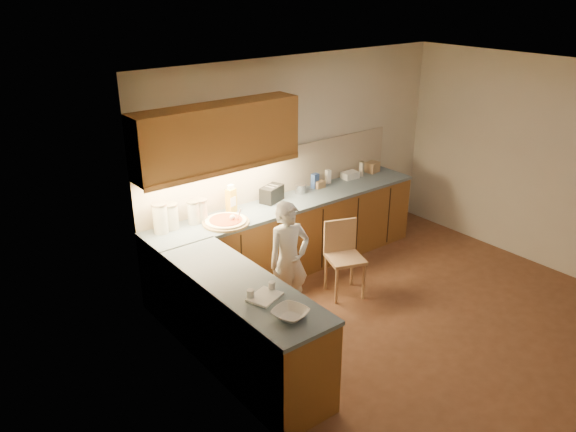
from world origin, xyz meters
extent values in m
plane|color=brown|center=(0.00, 0.00, 0.00)|extent=(4.50, 4.50, 0.00)
cube|color=beige|center=(0.00, 2.00, 1.30)|extent=(4.50, 0.04, 2.60)
cube|color=beige|center=(-2.25, 0.00, 1.30)|extent=(0.04, 4.00, 2.60)
cube|color=beige|center=(2.25, 0.00, 1.30)|extent=(0.04, 4.00, 2.60)
cube|color=white|center=(0.00, 0.00, 2.60)|extent=(4.50, 4.00, 0.04)
cube|color=brown|center=(-0.38, 1.70, 0.44)|extent=(3.75, 0.60, 0.88)
cube|color=brown|center=(-1.95, 0.40, 0.44)|extent=(0.60, 2.00, 0.88)
cube|color=#4D5F6F|center=(-0.37, 1.70, 0.90)|extent=(3.77, 0.62, 0.04)
cube|color=#4D5F6F|center=(-1.95, 0.40, 0.90)|extent=(0.62, 2.02, 0.04)
cube|color=black|center=(-1.90, 1.40, 0.44)|extent=(0.02, 0.01, 0.80)
cube|color=black|center=(-1.30, 1.40, 0.44)|extent=(0.02, 0.01, 0.80)
cube|color=black|center=(-0.70, 1.40, 0.44)|extent=(0.02, 0.01, 0.80)
cube|color=black|center=(-0.10, 1.40, 0.44)|extent=(0.02, 0.01, 0.80)
cube|color=black|center=(0.50, 1.40, 0.44)|extent=(0.02, 0.01, 0.80)
cube|color=black|center=(1.10, 1.40, 0.44)|extent=(0.02, 0.01, 0.80)
cube|color=#BDAC93|center=(-0.38, 1.99, 1.21)|extent=(3.75, 0.02, 0.58)
cube|color=brown|center=(-1.27, 1.82, 1.85)|extent=(1.95, 0.35, 0.70)
cube|color=brown|center=(-1.27, 1.65, 1.50)|extent=(1.95, 0.02, 0.06)
cylinder|color=tan|center=(-1.35, 1.61, 0.93)|extent=(0.52, 0.52, 0.02)
cylinder|color=#FBEBC5|center=(-1.35, 1.61, 0.95)|extent=(0.46, 0.46, 0.02)
cylinder|color=#BE3719|center=(-1.35, 1.61, 0.96)|extent=(0.37, 0.37, 0.01)
sphere|color=white|center=(-1.29, 1.57, 0.99)|extent=(0.07, 0.07, 0.07)
cylinder|color=white|center=(-1.25, 1.50, 1.02)|extent=(0.03, 0.12, 0.21)
imported|color=white|center=(-1.06, 0.85, 0.66)|extent=(0.52, 0.38, 1.33)
cylinder|color=tan|center=(-0.49, 0.71, 0.22)|extent=(0.04, 0.04, 0.44)
cylinder|color=tan|center=(-0.18, 0.59, 0.22)|extent=(0.04, 0.04, 0.44)
cylinder|color=tan|center=(-0.37, 1.02, 0.22)|extent=(0.04, 0.04, 0.44)
cylinder|color=tan|center=(-0.06, 0.90, 0.22)|extent=(0.04, 0.04, 0.44)
cube|color=tan|center=(-0.27, 0.81, 0.46)|extent=(0.51, 0.51, 0.04)
cube|color=tan|center=(-0.21, 0.97, 0.68)|extent=(0.38, 0.17, 0.39)
imported|color=white|center=(-1.95, -0.30, 0.95)|extent=(0.35, 0.35, 0.07)
cylinder|color=white|center=(-2.03, 1.83, 1.08)|extent=(0.16, 0.16, 0.31)
cylinder|color=gray|center=(-2.03, 1.83, 1.24)|extent=(0.17, 0.17, 0.02)
cylinder|color=white|center=(-1.89, 1.85, 1.05)|extent=(0.16, 0.16, 0.27)
cylinder|color=tan|center=(-1.89, 1.85, 1.20)|extent=(0.17, 0.17, 0.02)
cylinder|color=silver|center=(-1.63, 1.82, 1.04)|extent=(0.13, 0.13, 0.25)
cylinder|color=gray|center=(-1.63, 1.82, 1.18)|extent=(0.14, 0.14, 0.02)
cylinder|color=beige|center=(-1.54, 1.84, 1.04)|extent=(0.15, 0.15, 0.24)
cylinder|color=tan|center=(-1.54, 1.84, 1.17)|extent=(0.16, 0.16, 0.02)
cube|color=gold|center=(-1.13, 1.85, 1.06)|extent=(0.13, 0.11, 0.28)
cube|color=silver|center=(-1.13, 1.85, 1.23)|extent=(0.08, 0.07, 0.05)
cube|color=black|center=(-0.55, 1.83, 1.02)|extent=(0.34, 0.27, 0.19)
cube|color=silver|center=(-0.59, 1.82, 1.12)|extent=(0.08, 0.13, 0.00)
cube|color=silver|center=(-0.52, 1.85, 1.12)|extent=(0.08, 0.13, 0.00)
cylinder|color=#BCBCC1|center=(-0.10, 1.84, 0.97)|extent=(0.14, 0.14, 0.11)
cylinder|color=#BCBCC1|center=(-0.10, 1.84, 1.03)|extent=(0.15, 0.15, 0.01)
cube|color=#3553A1|center=(0.17, 1.87, 1.01)|extent=(0.10, 0.08, 0.19)
cube|color=#977551|center=(0.22, 1.84, 0.97)|extent=(0.13, 0.10, 0.09)
cube|color=white|center=(0.42, 1.90, 1.01)|extent=(0.07, 0.07, 0.18)
cube|color=silver|center=(0.79, 1.87, 0.96)|extent=(0.23, 0.17, 0.09)
cylinder|color=silver|center=(0.97, 1.84, 1.02)|extent=(0.06, 0.06, 0.19)
cylinder|color=gray|center=(0.97, 1.84, 1.12)|extent=(0.07, 0.07, 0.01)
cube|color=tan|center=(1.22, 1.87, 0.99)|extent=(0.21, 0.17, 0.14)
cube|color=white|center=(-1.94, 0.07, 0.93)|extent=(0.33, 0.29, 0.02)
cylinder|color=silver|center=(-2.04, 0.13, 0.96)|extent=(0.07, 0.07, 0.08)
cylinder|color=silver|center=(-1.81, 0.13, 0.96)|extent=(0.07, 0.07, 0.08)
camera|label=1|loc=(-4.32, -3.29, 3.43)|focal=35.00mm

